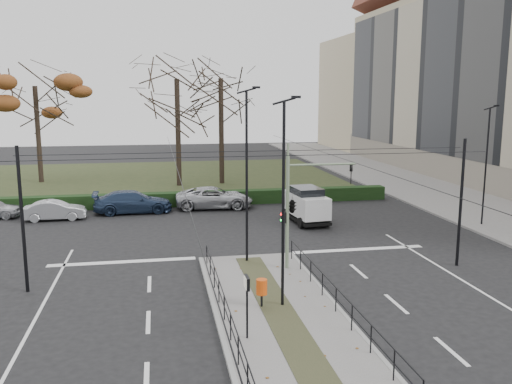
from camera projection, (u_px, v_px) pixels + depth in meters
ground at (267, 293)px, 21.98m from camera, size 140.00×140.00×0.00m
median_island at (280, 316)px, 19.54m from camera, size 4.40×15.00×0.14m
sidewalk_east at (421, 188)px, 46.47m from camera, size 8.00×90.00×0.14m
park at (139, 179)px, 51.88m from camera, size 38.00×26.00×0.10m
hedge at (133, 201)px, 38.83m from camera, size 38.00×1.00×1.00m
median_railing at (281, 293)px, 19.29m from camera, size 4.14×13.24×0.92m
catenary at (259, 203)px, 22.94m from camera, size 20.00×34.00×6.00m
traffic_light at (294, 204)px, 24.36m from camera, size 3.49×2.00×5.13m
litter_bin at (262, 287)px, 20.10m from camera, size 0.42×0.42×1.07m
info_panel at (247, 290)px, 17.34m from camera, size 0.12×0.55×2.10m
streetlamp_median_near at (284, 202)px, 19.72m from camera, size 0.65×0.13×7.78m
streetlamp_median_far at (247, 174)px, 25.15m from camera, size 0.69×0.14×8.20m
streetlamp_sidewalk at (486, 165)px, 32.63m from camera, size 0.60×0.12×7.24m
parked_car_second at (55, 210)px, 34.88m from camera, size 3.92×1.52×1.27m
parked_car_third at (133, 202)px, 37.00m from camera, size 5.35×2.34×1.53m
parked_car_fourth at (214, 198)px, 38.54m from camera, size 5.64×2.95×1.52m
white_van at (306, 204)px, 34.12m from camera, size 2.27×4.31×2.26m
rust_tree at (35, 86)px, 48.30m from camera, size 8.91×8.91×11.41m
bare_tree_center at (177, 87)px, 46.45m from camera, size 7.37×7.37×12.28m
bare_tree_near at (221, 86)px, 47.67m from camera, size 7.27×7.27×12.40m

